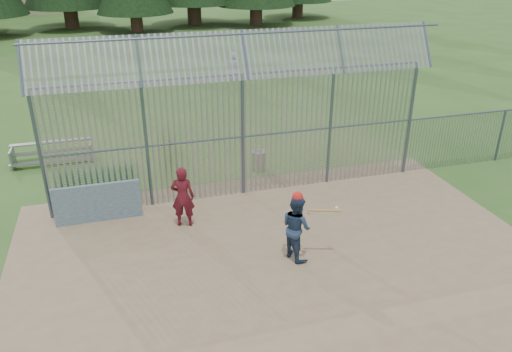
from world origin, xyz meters
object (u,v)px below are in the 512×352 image
object	(u,v)px
onlooker	(183,197)
bleacher	(52,152)
dugout_wall	(98,203)
batter	(296,227)
trash_can	(259,161)

from	to	relation	value
onlooker	bleacher	world-z (taller)	onlooker
dugout_wall	bleacher	world-z (taller)	dugout_wall
onlooker	bleacher	xyz separation A→B (m)	(-4.06, 6.02, -0.53)
onlooker	batter	bearing A→B (deg)	152.41
bleacher	trash_can	bearing A→B (deg)	-21.30
batter	onlooker	world-z (taller)	onlooker
trash_can	batter	bearing A→B (deg)	-96.71
dugout_wall	bleacher	distance (m)	5.35
dugout_wall	trash_can	size ratio (longest dim) A/B	3.05
trash_can	bleacher	xyz separation A→B (m)	(-7.29, 2.84, 0.03)
batter	bleacher	bearing A→B (deg)	21.25
dugout_wall	bleacher	size ratio (longest dim) A/B	0.83
trash_can	onlooker	bearing A→B (deg)	-135.58
onlooker	trash_can	bearing A→B (deg)	-119.55
batter	onlooker	bearing A→B (deg)	29.57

